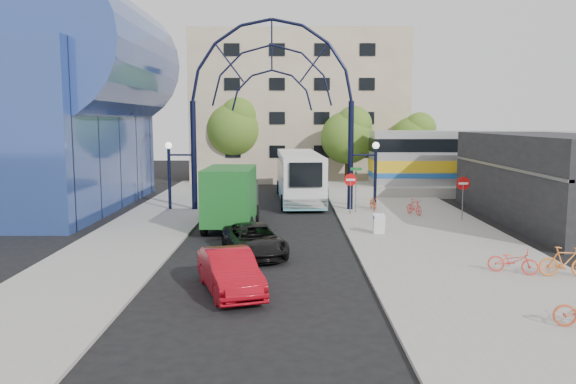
{
  "coord_description": "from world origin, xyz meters",
  "views": [
    {
      "loc": [
        1.1,
        -21.72,
        5.77
      ],
      "look_at": [
        1.03,
        6.0,
        2.24
      ],
      "focal_mm": 35.0,
      "sensor_mm": 36.0,
      "label": 1
    }
  ],
  "objects_px": {
    "train_car": "(532,158)",
    "bike_near_a": "(373,203)",
    "street_name_sign": "(356,180)",
    "sandwich_board": "(379,222)",
    "bike_far_a": "(513,261)",
    "stop_sign": "(351,183)",
    "black_suv": "(254,240)",
    "tree_north_a": "(349,134)",
    "do_not_enter_sign": "(463,188)",
    "city_bus": "(299,176)",
    "gateway_arch": "(272,76)",
    "tree_north_c": "(414,138)",
    "bike_far_b": "(565,262)",
    "bike_near_b": "(414,207)",
    "green_truck": "(232,197)",
    "red_sedan": "(230,271)",
    "tree_north_b": "(235,126)"
  },
  "relations": [
    {
      "from": "tree_north_c",
      "to": "bike_near_a",
      "type": "relative_size",
      "value": 3.98
    },
    {
      "from": "tree_north_c",
      "to": "street_name_sign",
      "type": "bearing_deg",
      "value": -114.31
    },
    {
      "from": "do_not_enter_sign",
      "to": "bike_near_b",
      "type": "height_order",
      "value": "do_not_enter_sign"
    },
    {
      "from": "black_suv",
      "to": "tree_north_a",
      "type": "bearing_deg",
      "value": 58.76
    },
    {
      "from": "tree_north_a",
      "to": "black_suv",
      "type": "bearing_deg",
      "value": -105.28
    },
    {
      "from": "tree_north_b",
      "to": "black_suv",
      "type": "height_order",
      "value": "tree_north_b"
    },
    {
      "from": "tree_north_c",
      "to": "black_suv",
      "type": "distance_m",
      "value": 29.04
    },
    {
      "from": "bike_far_a",
      "to": "bike_far_b",
      "type": "height_order",
      "value": "bike_far_b"
    },
    {
      "from": "tree_north_c",
      "to": "do_not_enter_sign",
      "type": "bearing_deg",
      "value": -93.58
    },
    {
      "from": "train_car",
      "to": "city_bus",
      "type": "height_order",
      "value": "train_car"
    },
    {
      "from": "stop_sign",
      "to": "tree_north_a",
      "type": "distance_m",
      "value": 14.23
    },
    {
      "from": "gateway_arch",
      "to": "bike_near_a",
      "type": "xyz_separation_m",
      "value": [
        6.46,
        -0.2,
        -8.01
      ]
    },
    {
      "from": "tree_north_a",
      "to": "sandwich_board",
      "type": "bearing_deg",
      "value": -91.5
    },
    {
      "from": "stop_sign",
      "to": "black_suv",
      "type": "distance_m",
      "value": 11.37
    },
    {
      "from": "green_truck",
      "to": "bike_far_a",
      "type": "distance_m",
      "value": 14.94
    },
    {
      "from": "tree_north_a",
      "to": "bike_near_a",
      "type": "bearing_deg",
      "value": -88.39
    },
    {
      "from": "tree_north_b",
      "to": "bike_near_a",
      "type": "distance_m",
      "value": 19.73
    },
    {
      "from": "street_name_sign",
      "to": "bike_far_b",
      "type": "bearing_deg",
      "value": -67.61
    },
    {
      "from": "stop_sign",
      "to": "street_name_sign",
      "type": "bearing_deg",
      "value": 56.36
    },
    {
      "from": "train_car",
      "to": "red_sedan",
      "type": "distance_m",
      "value": 32.92
    },
    {
      "from": "city_bus",
      "to": "do_not_enter_sign",
      "type": "bearing_deg",
      "value": -46.57
    },
    {
      "from": "do_not_enter_sign",
      "to": "city_bus",
      "type": "xyz_separation_m",
      "value": [
        -9.21,
        8.79,
        -0.17
      ]
    },
    {
      "from": "tree_north_b",
      "to": "bike_far_a",
      "type": "height_order",
      "value": "tree_north_b"
    },
    {
      "from": "bike_near_b",
      "to": "train_car",
      "type": "bearing_deg",
      "value": 20.15
    },
    {
      "from": "green_truck",
      "to": "red_sedan",
      "type": "xyz_separation_m",
      "value": [
        1.1,
        -11.54,
        -0.95
      ]
    },
    {
      "from": "red_sedan",
      "to": "bike_far_a",
      "type": "xyz_separation_m",
      "value": [
        10.34,
        1.99,
        -0.13
      ]
    },
    {
      "from": "street_name_sign",
      "to": "train_car",
      "type": "height_order",
      "value": "train_car"
    },
    {
      "from": "gateway_arch",
      "to": "bike_far_b",
      "type": "bearing_deg",
      "value": -54.85
    },
    {
      "from": "tree_north_c",
      "to": "bike_far_b",
      "type": "xyz_separation_m",
      "value": [
        -0.98,
        -29.74,
        -3.6
      ]
    },
    {
      "from": "tree_north_a",
      "to": "black_suv",
      "type": "xyz_separation_m",
      "value": [
        -6.54,
        -23.94,
        -3.94
      ]
    },
    {
      "from": "tree_north_a",
      "to": "tree_north_c",
      "type": "bearing_deg",
      "value": 18.44
    },
    {
      "from": "sandwich_board",
      "to": "bike_near_b",
      "type": "xyz_separation_m",
      "value": [
        3.05,
        5.81,
        -0.16
      ]
    },
    {
      "from": "city_bus",
      "to": "red_sedan",
      "type": "bearing_deg",
      "value": -99.86
    },
    {
      "from": "gateway_arch",
      "to": "stop_sign",
      "type": "xyz_separation_m",
      "value": [
        4.8,
        -2.0,
        -6.56
      ]
    },
    {
      "from": "bike_far_b",
      "to": "green_truck",
      "type": "bearing_deg",
      "value": 58.89
    },
    {
      "from": "street_name_sign",
      "to": "sandwich_board",
      "type": "relative_size",
      "value": 2.83
    },
    {
      "from": "stop_sign",
      "to": "bike_near_b",
      "type": "relative_size",
      "value": 1.61
    },
    {
      "from": "street_name_sign",
      "to": "bike_far_a",
      "type": "height_order",
      "value": "street_name_sign"
    },
    {
      "from": "train_car",
      "to": "tree_north_a",
      "type": "xyz_separation_m",
      "value": [
        -13.88,
        3.93,
        1.71
      ]
    },
    {
      "from": "street_name_sign",
      "to": "sandwich_board",
      "type": "height_order",
      "value": "street_name_sign"
    },
    {
      "from": "street_name_sign",
      "to": "bike_near_b",
      "type": "bearing_deg",
      "value": -13.22
    },
    {
      "from": "do_not_enter_sign",
      "to": "tree_north_a",
      "type": "height_order",
      "value": "tree_north_a"
    },
    {
      "from": "tree_north_b",
      "to": "tree_north_c",
      "type": "xyz_separation_m",
      "value": [
        16.0,
        -2.0,
        -0.99
      ]
    },
    {
      "from": "tree_north_c",
      "to": "green_truck",
      "type": "xyz_separation_m",
      "value": [
        -14.13,
        -19.72,
        -2.6
      ]
    },
    {
      "from": "street_name_sign",
      "to": "bike_near_a",
      "type": "distance_m",
      "value": 2.35
    },
    {
      "from": "city_bus",
      "to": "bike_far_a",
      "type": "xyz_separation_m",
      "value": [
        7.64,
        -20.13,
        -1.21
      ]
    },
    {
      "from": "bike_near_a",
      "to": "gateway_arch",
      "type": "bearing_deg",
      "value": 175.34
    },
    {
      "from": "train_car",
      "to": "bike_near_a",
      "type": "relative_size",
      "value": 15.36
    },
    {
      "from": "gateway_arch",
      "to": "city_bus",
      "type": "bearing_deg",
      "value": 69.46
    },
    {
      "from": "do_not_enter_sign",
      "to": "city_bus",
      "type": "height_order",
      "value": "city_bus"
    }
  ]
}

